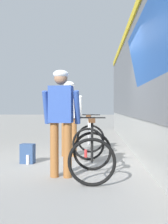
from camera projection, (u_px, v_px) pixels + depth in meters
ground_plane at (74, 161)px, 5.85m from camera, size 80.00×80.00×0.00m
cyclist_near_in_blue at (61, 113)px, 4.50m from camera, size 0.63×0.34×1.76m
cyclist_far_in_white at (69, 112)px, 6.45m from camera, size 0.62×0.32×1.76m
bicycle_near_black at (92, 153)px, 4.48m from camera, size 0.72×1.08×0.99m
bicycle_far_white at (90, 139)px, 6.47m from camera, size 0.74×1.09×0.99m
backpack_on_platform at (28, 154)px, 5.64m from camera, size 0.30×0.22×0.40m
water_bottle_near_the_bikes at (86, 154)px, 6.21m from camera, size 0.07×0.07×0.20m
water_bottle_by_the_backpack at (28, 160)px, 5.54m from camera, size 0.07×0.07×0.19m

